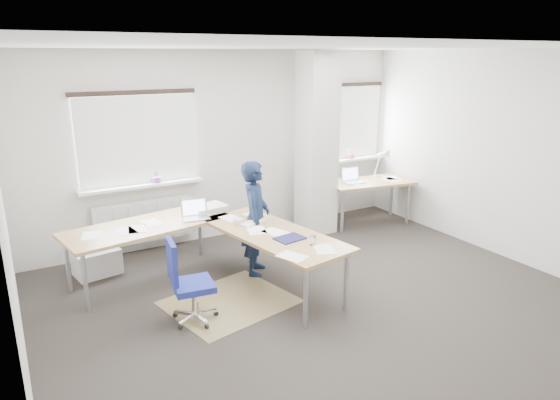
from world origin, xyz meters
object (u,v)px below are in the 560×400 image
desk_side (369,184)px  task_chair (191,299)px  desk_main (212,230)px  person (256,218)px

desk_side → task_chair: size_ratio=1.62×
desk_main → person: 0.61m
desk_side → person: person is taller
task_chair → person: person is taller
desk_side → task_chair: desk_side is taller
desk_main → person: size_ratio=1.91×
desk_main → desk_side: size_ratio=1.88×
person → desk_side: bearing=-38.4°
desk_side → task_chair: 4.03m
task_chair → person: bearing=40.9°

